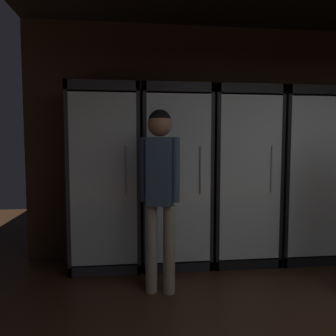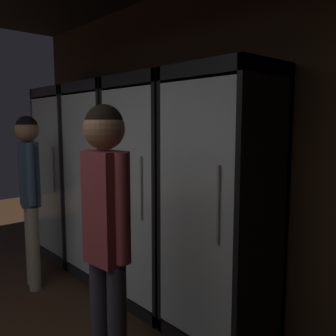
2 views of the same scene
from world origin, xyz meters
name	(u,v)px [view 1 (image 1 of 2)]	position (x,y,z in m)	size (l,w,h in m)	color
wall_back	(270,142)	(0.00, 3.03, 1.40)	(6.00, 0.06, 2.80)	#382619
cooler_far_left	(106,179)	(-2.04, 2.74, 0.98)	(0.75, 0.60, 2.01)	#2B2B30
cooler_left	(175,178)	(-1.26, 2.74, 0.99)	(0.75, 0.60, 2.01)	black
cooler_center	(240,177)	(-0.48, 2.74, 0.98)	(0.75, 0.60, 2.01)	black
cooler_right	(303,176)	(0.29, 2.74, 0.99)	(0.75, 0.60, 2.01)	black
shopper_far	(160,181)	(-1.50, 2.00, 1.04)	(0.35, 0.22, 1.68)	gray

